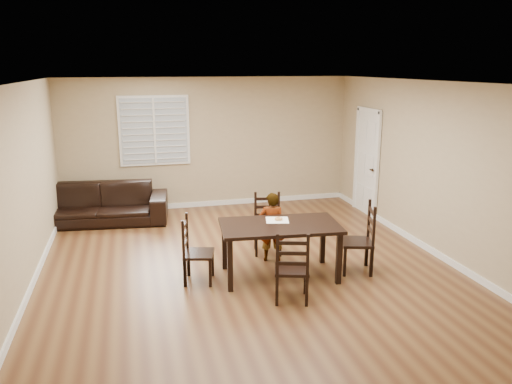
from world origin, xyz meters
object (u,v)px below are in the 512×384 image
dining_table (280,230)px  chair_right (365,241)px  chair_near (267,224)px  donut (279,218)px  sofa (99,204)px  chair_far (292,272)px  child (272,227)px  chair_left (191,252)px

dining_table → chair_right: 1.28m
chair_near → donut: chair_near is taller
chair_near → sofa: bearing=152.7°
dining_table → chair_far: (-0.10, -0.86, -0.26)m
sofa → dining_table: bearing=-44.9°
dining_table → chair_right: size_ratio=1.68×
chair_far → child: child is taller
child → donut: bearing=100.3°
chair_near → donut: 0.93m
chair_far → chair_right: bearing=-135.3°
chair_right → donut: (-1.21, 0.32, 0.33)m
chair_left → child: 1.38m
donut → sofa: size_ratio=0.04×
child → dining_table: bearing=97.4°
chair_far → chair_right: size_ratio=0.92×
dining_table → child: child is taller
chair_far → sofa: size_ratio=0.37×
chair_right → chair_left: bearing=-79.4°
child → chair_near: bearing=-84.3°
chair_far → child: 1.47m
chair_far → chair_left: chair_far is taller
chair_left → donut: (1.28, 0.05, 0.37)m
chair_right → dining_table: bearing=-79.5°
chair_near → chair_far: 1.91m
chair_near → sofa: size_ratio=0.38×
dining_table → chair_left: chair_left is taller
chair_left → donut: bearing=-73.2°
chair_left → child: size_ratio=0.87×
chair_left → chair_right: bearing=-81.7°
chair_near → chair_right: size_ratio=0.93×
chair_right → sofa: 5.12m
chair_near → child: child is taller
chair_left → sofa: chair_left is taller
dining_table → sofa: dining_table is taller
donut → chair_near: bearing=85.3°
chair_right → donut: bearing=-88.1°
chair_near → donut: size_ratio=8.46×
chair_left → donut: size_ratio=8.29×
chair_right → chair_near: bearing=-119.1°
child → sofa: child is taller
chair_left → sofa: (-1.35, 3.11, -0.06)m
child → sofa: 3.75m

